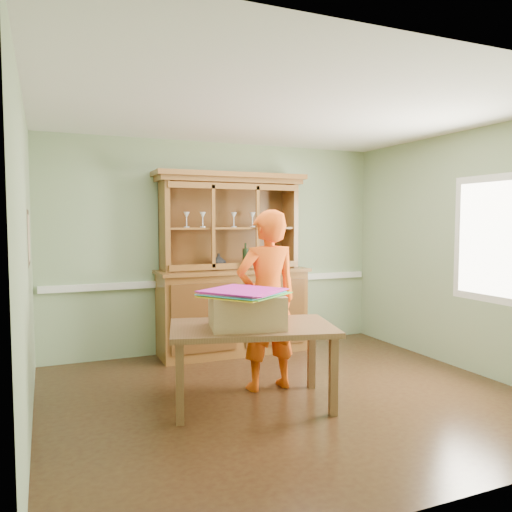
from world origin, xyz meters
name	(u,v)px	position (x,y,z in m)	size (l,w,h in m)	color
floor	(287,396)	(0.00, 0.00, 0.00)	(4.50, 4.50, 0.00)	#402914
ceiling	(289,112)	(0.00, 0.00, 2.70)	(4.50, 4.50, 0.00)	white
wall_back	(219,247)	(0.00, 2.00, 1.35)	(4.50, 4.50, 0.00)	#8FA87E
wall_left	(26,265)	(-2.25, 0.00, 1.35)	(4.00, 4.00, 0.00)	#8FA87E
wall_right	(467,251)	(2.25, 0.00, 1.35)	(4.00, 4.00, 0.00)	#8FA87E
wall_front	(444,280)	(0.00, -2.00, 1.35)	(4.50, 4.50, 0.00)	#8FA87E
chair_rail	(220,281)	(0.00, 1.98, 0.90)	(4.41, 0.05, 0.08)	white
framed_map	(29,238)	(-2.23, 0.30, 1.55)	(0.03, 0.60, 0.46)	#352415
window_panel	(488,239)	(2.23, -0.30, 1.50)	(0.03, 0.96, 1.36)	white
china_hutch	(232,290)	(0.08, 1.74, 0.80)	(1.95, 0.64, 2.29)	brown
dining_table	(252,335)	(-0.39, -0.05, 0.65)	(1.65, 1.22, 0.74)	brown
cardboard_box	(247,311)	(-0.47, -0.11, 0.89)	(0.64, 0.51, 0.30)	tan
kite_stack	(244,292)	(-0.51, -0.15, 1.06)	(0.82, 0.82, 0.05)	yellow
person	(267,300)	(-0.08, 0.30, 0.90)	(0.66, 0.43, 1.80)	#F5540F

